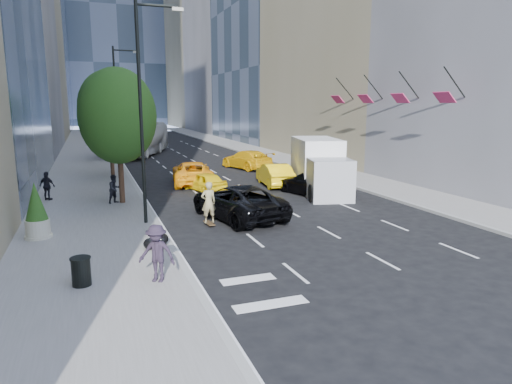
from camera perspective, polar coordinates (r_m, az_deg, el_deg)
name	(u,v)px	position (r m, az deg, el deg)	size (l,w,h in m)	color
ground	(308,235)	(20.18, 6.57, -5.31)	(160.00, 160.00, 0.00)	black
sidewalk_left	(88,162)	(47.61, -20.28, 3.57)	(6.00, 120.00, 0.15)	slate
sidewalk_right	(268,154)	(51.18, 1.54, 4.72)	(4.00, 120.00, 0.15)	slate
tower_right_far	(213,25)	(120.88, -5.44, 20.12)	(20.00, 24.00, 50.00)	#797153
lamp_near	(144,100)	(21.42, -13.80, 11.14)	(2.13, 0.22, 10.00)	black
lamp_far	(118,102)	(39.36, -16.85, 10.76)	(2.13, 0.22, 10.00)	black
tree_near	(118,116)	(26.34, -16.89, 9.06)	(4.20, 4.20, 7.46)	black
tree_mid	(109,108)	(36.32, -17.90, 9.94)	(4.50, 4.50, 7.99)	black
tree_far	(103,114)	(49.32, -18.53, 9.23)	(3.90, 3.90, 6.92)	black
traffic_signal	(108,116)	(57.35, -17.97, 9.03)	(2.48, 0.53, 5.20)	black
facade_flags	(383,96)	(33.49, 15.65, 11.51)	(1.85, 13.30, 2.05)	black
skateboarder	(209,205)	(21.42, -5.94, -1.65)	(0.71, 0.47, 1.95)	#827851
black_sedan_lincoln	(238,202)	(22.72, -2.30, -1.21)	(2.80, 6.07, 1.69)	black
black_sedan_mercedes	(312,183)	(28.83, 6.96, 1.13)	(2.10, 5.16, 1.50)	black
taxi_a	(204,182)	(30.02, -6.48, 1.31)	(1.50, 3.72, 1.27)	yellow
taxi_b	(275,175)	(31.84, 2.34, 2.19)	(1.66, 4.76, 1.57)	yellow
taxi_c	(192,173)	(32.73, -7.95, 2.38)	(2.68, 5.81, 1.62)	#FFA20D
taxi_d	(247,160)	(40.24, -1.15, 4.08)	(2.29, 5.63, 1.64)	#E8AB0C
city_bus	(142,139)	(52.71, -14.08, 6.45)	(3.01, 12.86, 3.58)	silver
box_truck	(320,166)	(29.65, 7.96, 3.30)	(4.23, 7.53, 3.41)	silver
pedestrian_a	(115,189)	(26.66, -17.25, 0.36)	(0.78, 0.61, 1.61)	black
pedestrian_b	(47,186)	(28.88, -24.65, 0.69)	(0.98, 0.41, 1.67)	black
pedestrian_c	(157,253)	(14.61, -12.29, -7.49)	(1.18, 0.68, 1.83)	black
trash_can	(81,272)	(15.12, -21.01, -9.31)	(0.57, 0.57, 0.85)	black
planter_shrub	(36,212)	(20.86, -25.76, -2.22)	(0.98, 0.98, 2.34)	#B6B397
garbage_bags	(157,241)	(18.23, -12.32, -6.01)	(1.02, 0.98, 0.50)	black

